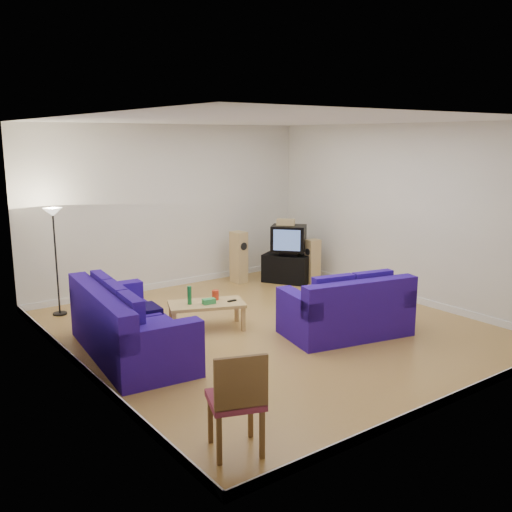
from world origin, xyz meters
TOP-DOWN VIEW (x-y plane):
  - room at (0.00, 0.00)m, footprint 6.01×6.51m
  - sofa_three_seat at (-2.28, 0.30)m, footprint 1.32×2.58m
  - sofa_loveseat at (0.75, -0.92)m, footprint 2.02×1.40m
  - coffee_table at (-0.82, 0.60)m, footprint 1.30×0.97m
  - bottle at (-1.07, 0.68)m, footprint 0.09×0.09m
  - tissue_box at (-0.82, 0.52)m, footprint 0.21×0.13m
  - red_canister at (-0.61, 0.66)m, footprint 0.15×0.15m
  - remote at (-0.45, 0.42)m, footprint 0.15×0.05m
  - tv_stand at (2.08, 2.15)m, footprint 0.94×1.08m
  - av_receiver at (2.11, 2.10)m, footprint 0.48×0.50m
  - television at (2.06, 2.09)m, footprint 0.82×0.83m
  - centre_speaker at (2.04, 2.16)m, footprint 0.36×0.37m
  - speaker_left at (1.25, 2.70)m, footprint 0.27×0.35m
  - speaker_right at (2.45, 1.77)m, footprint 0.29×0.22m
  - floor_lamp at (-2.45, 2.70)m, footprint 0.31×0.31m
  - dining_chair at (-2.48, -2.69)m, footprint 0.64×0.64m

SIDE VIEW (x-z plane):
  - tv_stand at x=2.08m, z-range 0.00..0.58m
  - sofa_loveseat at x=0.75m, z-range -0.11..0.81m
  - sofa_three_seat at x=-2.28m, z-range -0.12..0.84m
  - coffee_table at x=-0.82m, z-range 0.16..0.58m
  - remote at x=-0.45m, z-range 0.42..0.44m
  - speaker_right at x=2.45m, z-range 0.00..0.91m
  - tissue_box at x=-0.82m, z-range 0.42..0.50m
  - red_canister at x=-0.61m, z-range 0.42..0.57m
  - speaker_left at x=1.25m, z-range 0.00..1.06m
  - bottle at x=-1.07m, z-range 0.42..0.71m
  - dining_chair at x=-2.48m, z-range 0.06..1.10m
  - av_receiver at x=2.11m, z-range 0.58..0.67m
  - television at x=2.06m, z-range 0.67..1.19m
  - centre_speaker at x=2.04m, z-range 1.19..1.32m
  - floor_lamp at x=-2.45m, z-range 0.59..2.41m
  - room at x=0.00m, z-range -0.06..3.15m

